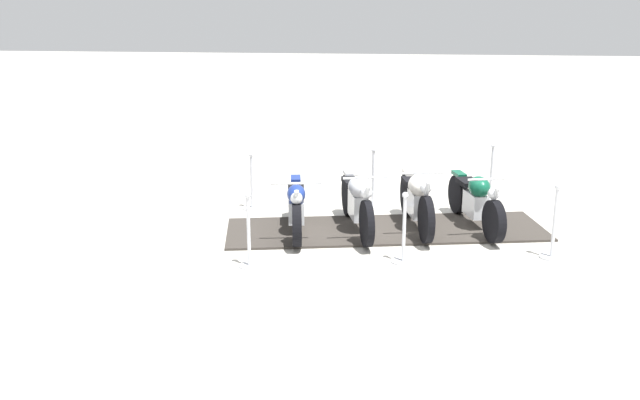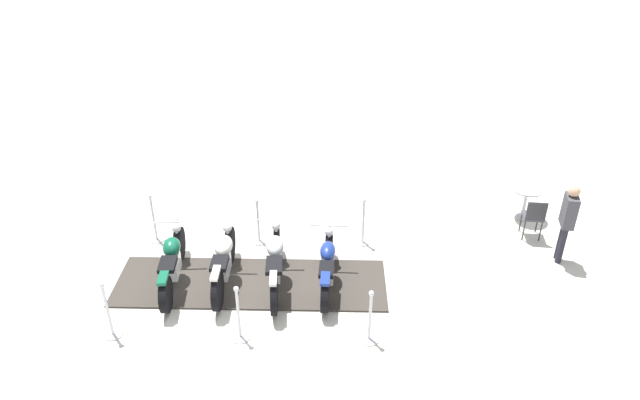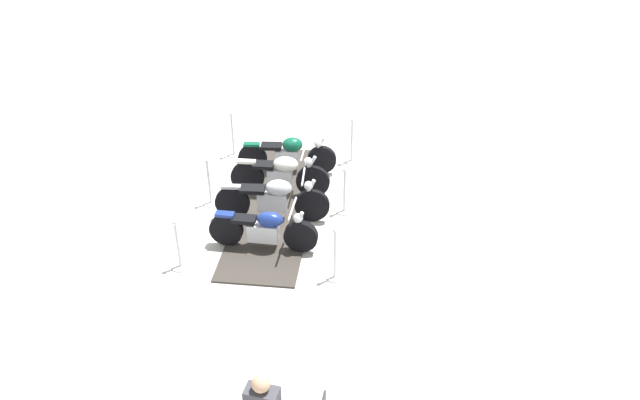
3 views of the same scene
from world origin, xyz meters
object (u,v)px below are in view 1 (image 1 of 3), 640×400
(motorcycle_navy, at_px, (296,206))
(stanchion_left_mid, at_px, (373,189))
(motorcycle_cream, at_px, (417,199))
(stanchion_left_front, at_px, (252,192))
(stanchion_right_mid, at_px, (404,241))
(stanchion_right_rear, at_px, (553,235))
(stanchion_left_rear, at_px, (491,184))
(motorcycle_forest, at_px, (476,200))
(motorcycle_chrome, at_px, (357,200))
(stanchion_right_front, at_px, (249,241))

(motorcycle_navy, xyz_separation_m, stanchion_left_mid, (1.12, 1.70, -0.14))
(motorcycle_cream, xyz_separation_m, stanchion_left_front, (-2.87, 0.89, -0.23))
(stanchion_right_mid, bearing_deg, stanchion_left_mid, 101.50)
(stanchion_right_rear, distance_m, stanchion_left_rear, 2.82)
(motorcycle_cream, height_order, stanchion_left_rear, stanchion_left_rear)
(motorcycle_forest, bearing_deg, motorcycle_chrome, -94.17)
(motorcycle_chrome, relative_size, stanchion_right_rear, 2.04)
(motorcycle_chrome, xyz_separation_m, stanchion_right_mid, (0.74, -1.25, -0.22))
(stanchion_left_front, bearing_deg, stanchion_left_mid, 11.50)
(stanchion_right_front, bearing_deg, motorcycle_navy, 74.07)
(motorcycle_forest, bearing_deg, stanchion_right_front, -73.39)
(stanchion_left_mid, bearing_deg, motorcycle_navy, -123.47)
(stanchion_left_mid, bearing_deg, motorcycle_forest, -33.51)
(motorcycle_forest, xyz_separation_m, stanchion_left_mid, (-1.70, 1.12, -0.17))
(motorcycle_cream, distance_m, stanchion_right_front, 2.98)
(motorcycle_navy, relative_size, stanchion_left_rear, 1.86)
(motorcycle_chrome, distance_m, motorcycle_forest, 1.92)
(motorcycle_navy, relative_size, stanchion_left_mid, 1.92)
(stanchion_left_rear, bearing_deg, motorcycle_forest, -104.95)
(motorcycle_navy, height_order, stanchion_left_front, stanchion_left_front)
(stanchion_right_rear, bearing_deg, stanchion_right_front, -168.50)
(stanchion_right_mid, bearing_deg, motorcycle_navy, 147.64)
(motorcycle_navy, distance_m, motorcycle_chrome, 0.96)
(motorcycle_navy, distance_m, stanchion_left_rear, 3.88)
(stanchion_left_rear, bearing_deg, stanchion_right_rear, -78.50)
(stanchion_right_mid, bearing_deg, stanchion_right_rear, 11.50)
(motorcycle_navy, relative_size, motorcycle_forest, 0.95)
(motorcycle_forest, xyz_separation_m, stanchion_left_rear, (0.42, 1.56, -0.12))
(motorcycle_navy, relative_size, motorcycle_cream, 0.98)
(motorcycle_navy, bearing_deg, motorcycle_chrome, 91.58)
(motorcycle_navy, relative_size, stanchion_left_front, 2.01)
(motorcycle_chrome, height_order, stanchion_left_rear, stanchion_left_rear)
(motorcycle_chrome, xyz_separation_m, motorcycle_cream, (0.94, 0.19, 0.00))
(stanchion_right_front, bearing_deg, stanchion_left_mid, 64.13)
(motorcycle_navy, xyz_separation_m, motorcycle_forest, (2.82, 0.57, 0.03))
(stanchion_left_rear, bearing_deg, stanchion_left_mid, -168.50)
(motorcycle_forest, bearing_deg, stanchion_left_rear, 149.13)
(motorcycle_forest, relative_size, stanchion_left_front, 2.11)
(motorcycle_chrome, bearing_deg, stanchion_right_rear, 59.17)
(motorcycle_chrome, height_order, stanchion_right_front, stanchion_right_front)
(motorcycle_navy, bearing_deg, motorcycle_forest, 92.08)
(motorcycle_chrome, distance_m, stanchion_right_mid, 1.47)
(stanchion_left_rear, distance_m, stanchion_left_front, 4.32)
(stanchion_right_rear, distance_m, stanchion_left_mid, 3.55)
(stanchion_left_rear, xyz_separation_m, stanchion_right_mid, (-1.55, -3.20, -0.05))
(motorcycle_navy, xyz_separation_m, stanchion_right_rear, (3.80, -0.64, -0.11))
(motorcycle_cream, height_order, motorcycle_forest, motorcycle_cream)
(motorcycle_chrome, distance_m, stanchion_right_rear, 2.98)
(stanchion_right_front, bearing_deg, stanchion_right_mid, 11.50)
(stanchion_right_rear, xyz_separation_m, stanchion_left_rear, (-0.56, 2.77, 0.02))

